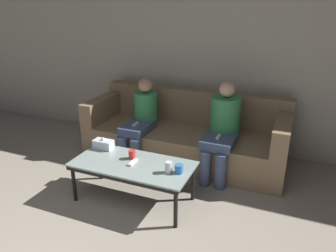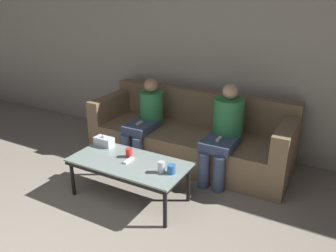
# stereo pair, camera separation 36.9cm
# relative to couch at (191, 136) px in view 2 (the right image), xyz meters

# --- Properties ---
(wall_back) EXTENTS (12.00, 0.06, 2.60)m
(wall_back) POSITION_rel_couch_xyz_m (0.00, 0.54, 0.99)
(wall_back) COLOR #B7B2A3
(wall_back) RESTS_ON ground_plane
(couch) EXTENTS (2.60, 0.95, 0.87)m
(couch) POSITION_rel_couch_xyz_m (0.00, 0.00, 0.00)
(couch) COLOR #897051
(couch) RESTS_ON ground_plane
(coffee_table) EXTENTS (1.25, 0.60, 0.44)m
(coffee_table) POSITION_rel_couch_xyz_m (-0.16, -1.19, 0.09)
(coffee_table) COLOR #8C9E99
(coffee_table) RESTS_ON ground_plane
(cup_near_left) EXTENTS (0.07, 0.07, 0.10)m
(cup_near_left) POSITION_rel_couch_xyz_m (-0.21, -1.10, 0.18)
(cup_near_left) COLOR red
(cup_near_left) RESTS_ON coffee_table
(cup_near_right) EXTENTS (0.07, 0.07, 0.12)m
(cup_near_right) POSITION_rel_couch_xyz_m (0.26, -1.23, 0.19)
(cup_near_right) COLOR silver
(cup_near_right) RESTS_ON coffee_table
(cup_far_center) EXTENTS (0.08, 0.08, 0.09)m
(cup_far_center) POSITION_rel_couch_xyz_m (0.35, -1.20, 0.17)
(cup_far_center) COLOR #3372BF
(cup_far_center) RESTS_ON coffee_table
(tissue_box) EXTENTS (0.22, 0.12, 0.13)m
(tissue_box) POSITION_rel_couch_xyz_m (-0.63, -1.00, 0.18)
(tissue_box) COLOR silver
(tissue_box) RESTS_ON coffee_table
(game_remote) EXTENTS (0.04, 0.15, 0.02)m
(game_remote) POSITION_rel_couch_xyz_m (-0.16, -1.19, 0.14)
(game_remote) COLOR white
(game_remote) RESTS_ON coffee_table
(seated_person_left_end) EXTENTS (0.31, 0.71, 1.06)m
(seated_person_left_end) POSITION_rel_couch_xyz_m (-0.53, -0.25, 0.25)
(seated_person_left_end) COLOR #47567A
(seated_person_left_end) RESTS_ON ground_plane
(seated_person_mid_left) EXTENTS (0.36, 0.73, 1.12)m
(seated_person_mid_left) POSITION_rel_couch_xyz_m (0.53, -0.22, 0.29)
(seated_person_mid_left) COLOR #47567A
(seated_person_mid_left) RESTS_ON ground_plane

